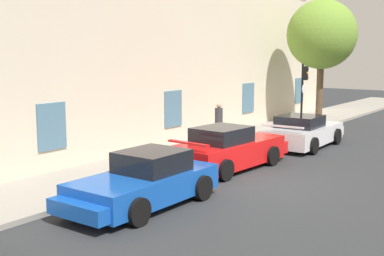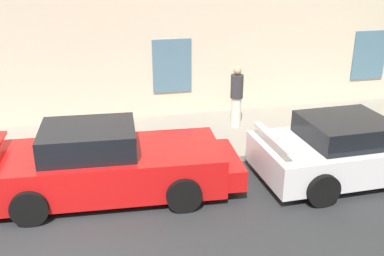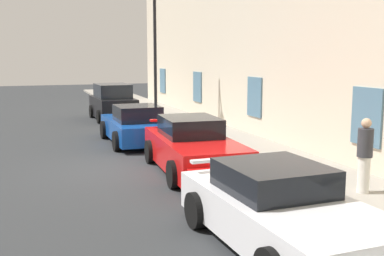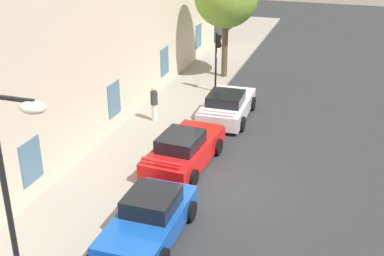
{
  "view_description": "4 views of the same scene",
  "coord_description": "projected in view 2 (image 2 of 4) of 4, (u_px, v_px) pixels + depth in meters",
  "views": [
    {
      "loc": [
        -13.24,
        -7.25,
        3.95
      ],
      "look_at": [
        -0.04,
        2.43,
        1.47
      ],
      "focal_mm": 47.32,
      "sensor_mm": 36.0,
      "label": 1
    },
    {
      "loc": [
        0.86,
        -6.62,
        4.66
      ],
      "look_at": [
        2.89,
        2.28,
        1.06
      ],
      "focal_mm": 42.58,
      "sensor_mm": 36.0,
      "label": 2
    },
    {
      "loc": [
        12.76,
        -2.54,
        3.15
      ],
      "look_at": [
        1.34,
        1.58,
        1.27
      ],
      "focal_mm": 43.76,
      "sensor_mm": 36.0,
      "label": 3
    },
    {
      "loc": [
        -15.52,
        -4.03,
        9.38
      ],
      "look_at": [
        2.21,
        1.79,
        1.11
      ],
      "focal_mm": 46.9,
      "sensor_mm": 36.0,
      "label": 4
    }
  ],
  "objects": [
    {
      "name": "ground_plane",
      "position": [
        53.0,
        251.0,
        7.53
      ],
      "size": [
        80.0,
        80.0,
        0.0
      ],
      "primitive_type": "plane",
      "color": "#2B2D30"
    },
    {
      "name": "sportscar_yellow_flank",
      "position": [
        116.0,
        165.0,
        9.11
      ],
      "size": [
        5.01,
        2.26,
        1.47
      ],
      "color": "red",
      "rests_on": "ground"
    },
    {
      "name": "sidewalk",
      "position": [
        62.0,
        148.0,
        11.27
      ],
      "size": [
        60.0,
        3.2,
        0.14
      ],
      "primitive_type": "cube",
      "color": "gray",
      "rests_on": "ground"
    },
    {
      "name": "pedestrian_admiring",
      "position": [
        237.0,
        96.0,
        12.14
      ],
      "size": [
        0.47,
        0.47,
        1.67
      ],
      "color": "silver",
      "rests_on": "sidewalk"
    },
    {
      "name": "sportscar_white_middle",
      "position": [
        362.0,
        149.0,
        9.9
      ],
      "size": [
        4.76,
        2.32,
        1.34
      ],
      "color": "white",
      "rests_on": "ground"
    }
  ]
}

